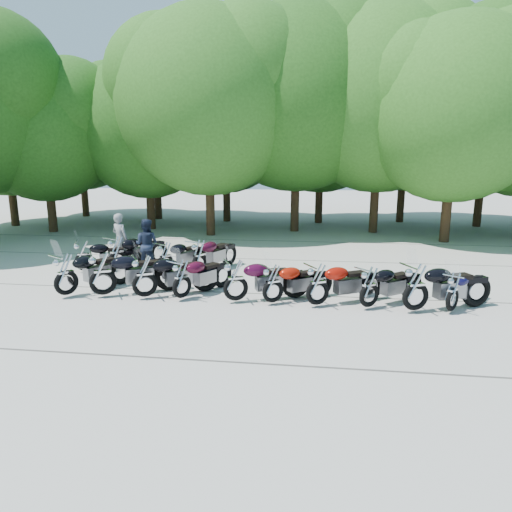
# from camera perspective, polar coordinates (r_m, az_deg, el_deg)

# --- Properties ---
(ground) EXTENTS (90.00, 90.00, 0.00)m
(ground) POSITION_cam_1_polar(r_m,az_deg,el_deg) (11.67, -0.97, -6.84)
(ground) COLOR #A29C93
(ground) RESTS_ON ground
(tree_0) EXTENTS (7.50, 7.50, 9.21)m
(tree_0) POSITION_cam_1_polar(r_m,az_deg,el_deg) (29.40, -28.90, 13.93)
(tree_0) COLOR #3A2614
(tree_0) RESTS_ON ground
(tree_1) EXTENTS (6.97, 6.97, 8.55)m
(tree_1) POSITION_cam_1_polar(r_m,az_deg,el_deg) (26.06, -24.94, 13.85)
(tree_1) COLOR #3A2614
(tree_1) RESTS_ON ground
(tree_2) EXTENTS (7.31, 7.31, 8.97)m
(tree_2) POSITION_cam_1_polar(r_m,az_deg,el_deg) (25.40, -13.48, 15.26)
(tree_2) COLOR #3A2614
(tree_2) RESTS_ON ground
(tree_3) EXTENTS (8.70, 8.70, 10.67)m
(tree_3) POSITION_cam_1_polar(r_m,az_deg,el_deg) (22.89, -6.00, 18.43)
(tree_3) COLOR #3A2614
(tree_3) RESTS_ON ground
(tree_4) EXTENTS (9.13, 9.13, 11.20)m
(tree_4) POSITION_cam_1_polar(r_m,az_deg,el_deg) (24.19, 5.12, 18.86)
(tree_4) COLOR #3A2614
(tree_4) RESTS_ON ground
(tree_5) EXTENTS (9.04, 9.04, 11.10)m
(tree_5) POSITION_cam_1_polar(r_m,az_deg,el_deg) (24.46, 15.23, 18.28)
(tree_5) COLOR #3A2614
(tree_5) RESTS_ON ground
(tree_6) EXTENTS (8.00, 8.00, 9.82)m
(tree_6) POSITION_cam_1_polar(r_m,az_deg,el_deg) (22.61, 23.64, 16.30)
(tree_6) COLOR #3A2614
(tree_6) RESTS_ON ground
(tree_9) EXTENTS (7.59, 7.59, 9.32)m
(tree_9) POSITION_cam_1_polar(r_m,az_deg,el_deg) (32.33, -21.19, 14.43)
(tree_9) COLOR #3A2614
(tree_9) RESTS_ON ground
(tree_10) EXTENTS (7.78, 7.78, 9.55)m
(tree_10) POSITION_cam_1_polar(r_m,az_deg,el_deg) (29.65, -12.54, 15.48)
(tree_10) COLOR #3A2614
(tree_10) RESTS_ON ground
(tree_11) EXTENTS (7.56, 7.56, 9.28)m
(tree_11) POSITION_cam_1_polar(r_m,az_deg,el_deg) (27.92, -3.81, 15.63)
(tree_11) COLOR #3A2614
(tree_11) RESTS_ON ground
(tree_12) EXTENTS (7.88, 7.88, 9.67)m
(tree_12) POSITION_cam_1_polar(r_m,az_deg,el_deg) (27.45, 8.14, 16.07)
(tree_12) COLOR #3A2614
(tree_12) RESTS_ON ground
(tree_13) EXTENTS (8.31, 8.31, 10.20)m
(tree_13) POSITION_cam_1_polar(r_m,az_deg,el_deg) (28.92, 18.28, 16.02)
(tree_13) COLOR #3A2614
(tree_13) RESTS_ON ground
(tree_14) EXTENTS (8.02, 8.02, 9.84)m
(tree_14) POSITION_cam_1_polar(r_m,az_deg,el_deg) (28.55, 26.93, 14.98)
(tree_14) COLOR #3A2614
(tree_14) RESTS_ON ground
(motorcycle_0) EXTENTS (1.95, 2.46, 1.38)m
(motorcycle_0) POSITION_cam_1_polar(r_m,az_deg,el_deg) (13.62, -22.71, -1.98)
(motorcycle_0) COLOR black
(motorcycle_0) RESTS_ON ground
(motorcycle_1) EXTENTS (2.60, 1.93, 1.44)m
(motorcycle_1) POSITION_cam_1_polar(r_m,az_deg,el_deg) (13.25, -18.65, -1.92)
(motorcycle_1) COLOR black
(motorcycle_1) RESTS_ON ground
(motorcycle_2) EXTENTS (2.44, 1.93, 1.37)m
(motorcycle_2) POSITION_cam_1_polar(r_m,az_deg,el_deg) (12.77, -13.76, -2.30)
(motorcycle_2) COLOR black
(motorcycle_2) RESTS_ON ground
(motorcycle_3) EXTENTS (1.73, 2.25, 1.26)m
(motorcycle_3) POSITION_cam_1_polar(r_m,az_deg,el_deg) (12.50, -9.27, -2.69)
(motorcycle_3) COLOR #3B081B
(motorcycle_3) RESTS_ON ground
(motorcycle_4) EXTENTS (2.44, 1.58, 1.33)m
(motorcycle_4) POSITION_cam_1_polar(r_m,az_deg,el_deg) (12.09, -2.55, -2.88)
(motorcycle_4) COLOR #350720
(motorcycle_4) RESTS_ON ground
(motorcycle_5) EXTENTS (2.14, 1.78, 1.22)m
(motorcycle_5) POSITION_cam_1_polar(r_m,az_deg,el_deg) (11.96, 2.14, -3.31)
(motorcycle_5) COLOR #9C1405
(motorcycle_5) RESTS_ON ground
(motorcycle_6) EXTENTS (2.35, 1.75, 1.30)m
(motorcycle_6) POSITION_cam_1_polar(r_m,az_deg,el_deg) (11.85, 7.73, -3.36)
(motorcycle_6) COLOR #930F05
(motorcycle_6) RESTS_ON ground
(motorcycle_7) EXTENTS (2.14, 1.91, 1.25)m
(motorcycle_7) POSITION_cam_1_polar(r_m,az_deg,el_deg) (11.94, 14.01, -3.63)
(motorcycle_7) COLOR black
(motorcycle_7) RESTS_ON ground
(motorcycle_8) EXTENTS (2.61, 1.69, 1.42)m
(motorcycle_8) POSITION_cam_1_polar(r_m,az_deg,el_deg) (11.96, 19.39, -3.51)
(motorcycle_8) COLOR black
(motorcycle_8) RESTS_ON ground
(motorcycle_9) EXTENTS (1.77, 2.00, 1.16)m
(motorcycle_9) POSITION_cam_1_polar(r_m,az_deg,el_deg) (12.33, 23.40, -3.99)
(motorcycle_9) COLOR black
(motorcycle_9) RESTS_ON ground
(motorcycle_10) EXTENTS (2.23, 1.40, 1.21)m
(motorcycle_10) POSITION_cam_1_polar(r_m,az_deg,el_deg) (16.41, -20.76, 0.15)
(motorcycle_10) COLOR black
(motorcycle_10) RESTS_ON ground
(motorcycle_11) EXTENTS (1.85, 2.54, 1.40)m
(motorcycle_11) POSITION_cam_1_polar(r_m,az_deg,el_deg) (15.92, -16.98, 0.41)
(motorcycle_11) COLOR black
(motorcycle_11) RESTS_ON ground
(motorcycle_12) EXTENTS (1.81, 2.16, 1.23)m
(motorcycle_12) POSITION_cam_1_polar(r_m,az_deg,el_deg) (15.30, -11.23, -0.08)
(motorcycle_12) COLOR black
(motorcycle_12) RESTS_ON ground
(motorcycle_13) EXTENTS (1.64, 2.48, 1.35)m
(motorcycle_13) POSITION_cam_1_polar(r_m,az_deg,el_deg) (14.96, -7.15, 0.02)
(motorcycle_13) COLOR #340719
(motorcycle_13) RESTS_ON ground
(rider_0) EXTENTS (0.80, 0.68, 1.87)m
(rider_0) POSITION_cam_1_polar(r_m,az_deg,el_deg) (17.13, -16.60, 2.04)
(rider_0) COLOR gray
(rider_0) RESTS_ON ground
(rider_1) EXTENTS (0.89, 0.71, 1.77)m
(rider_1) POSITION_cam_1_polar(r_m,az_deg,el_deg) (16.12, -13.54, 1.41)
(rider_1) COLOR #1B2339
(rider_1) RESTS_ON ground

